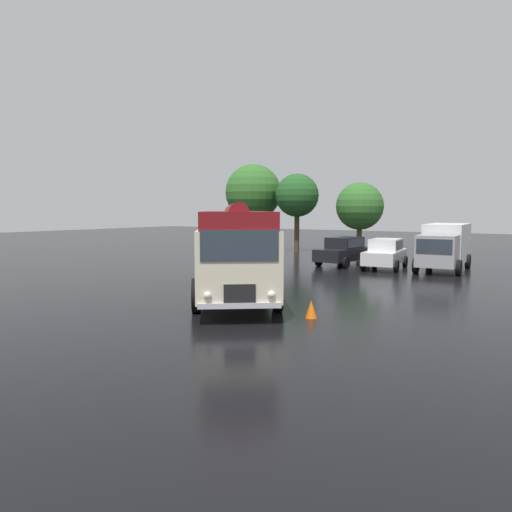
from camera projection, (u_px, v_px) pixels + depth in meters
name	position (u px, v px, depth m)	size (l,w,h in m)	color
ground_plane	(245.00, 296.00, 18.88)	(120.00, 120.00, 0.00)	black
vintage_bus	(234.00, 246.00, 18.91)	(8.11, 9.47, 3.49)	beige
car_near_left	(344.00, 251.00, 29.46)	(2.24, 4.34, 1.66)	black
car_mid_left	(385.00, 254.00, 27.73)	(2.36, 4.38, 1.66)	silver
box_van	(445.00, 245.00, 27.02)	(2.61, 5.88, 2.50)	silver
tree_far_left	(255.00, 192.00, 41.19)	(4.62, 4.62, 7.03)	#4C3823
tree_left_of_centre	(297.00, 195.00, 38.79)	(3.36, 3.36, 6.09)	#4C3823
tree_centre	(361.00, 207.00, 36.34)	(3.47, 3.47, 5.28)	#4C3823
traffic_cone	(311.00, 309.00, 15.06)	(0.36, 0.36, 0.55)	orange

